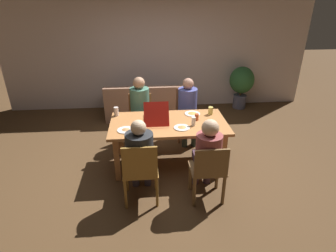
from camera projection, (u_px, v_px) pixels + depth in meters
ground_plane at (169, 163)px, 4.60m from camera, size 20.00×20.00×0.00m
back_wall at (158, 50)px, 6.47m from camera, size 7.23×0.12×2.75m
dining_table at (169, 128)px, 4.31m from camera, size 1.82×0.98×0.76m
chair_0 at (209, 171)px, 3.57m from camera, size 0.46×0.41×0.86m
person_0 at (207, 151)px, 3.59m from camera, size 0.34×0.53×1.18m
chair_1 at (141, 116)px, 5.17m from camera, size 0.45×0.39×0.90m
person_1 at (140, 106)px, 4.94m from camera, size 0.35×0.55×1.26m
chair_2 at (140, 170)px, 3.50m from camera, size 0.46×0.42×0.92m
person_2 at (140, 152)px, 3.56m from camera, size 0.36×0.52×1.18m
chair_3 at (186, 112)px, 5.29m from camera, size 0.40×0.44×0.97m
person_3 at (188, 105)px, 5.07m from camera, size 0.35×0.56×1.21m
pizza_box_0 at (156, 117)px, 4.33m from camera, size 0.37×0.54×0.36m
plate_0 at (126, 130)px, 4.02m from camera, size 0.25×0.25×0.03m
plate_1 at (192, 113)px, 4.57m from camera, size 0.26×0.26×0.03m
plate_2 at (182, 127)px, 4.09m from camera, size 0.24×0.24×0.03m
drinking_glass_0 at (197, 117)px, 4.34m from camera, size 0.06×0.06×0.10m
drinking_glass_1 at (194, 121)px, 4.14m from camera, size 0.06×0.06×0.14m
drinking_glass_2 at (116, 111)px, 4.49m from camera, size 0.07×0.07×0.15m
drinking_glass_3 at (211, 111)px, 4.54m from camera, size 0.08×0.08×0.13m
couch at (147, 105)px, 6.27m from camera, size 1.85×0.77×0.79m
potted_plant at (242, 83)px, 6.62m from camera, size 0.58×0.58×1.03m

